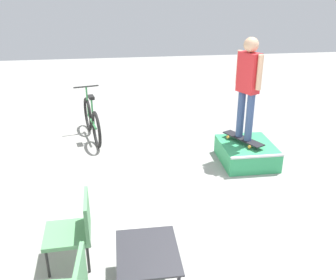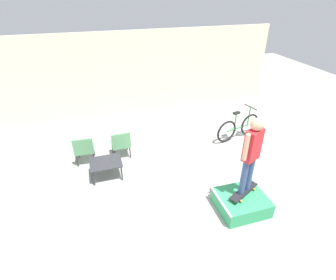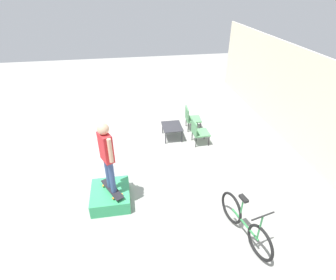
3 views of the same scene
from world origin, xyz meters
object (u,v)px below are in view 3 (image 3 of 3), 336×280
skateboard_on_ramp (112,189)px  bicycle (245,223)px  person_skater (107,153)px  patio_chair_right (198,131)px  coffee_table (172,127)px  skate_ramp_box (111,195)px  patio_chair_left (191,117)px

skateboard_on_ramp → bicycle: bicycle is taller
person_skater → patio_chair_right: 3.73m
skateboard_on_ramp → coffee_table: 3.42m
skateboard_on_ramp → bicycle: size_ratio=0.51×
skate_ramp_box → patio_chair_left: (-3.24, 2.82, 0.29)m
skateboard_on_ramp → bicycle: bearing=34.6°
coffee_table → bicycle: size_ratio=0.47×
patio_chair_left → bicycle: bearing=-176.9°
patio_chair_right → bicycle: bearing=177.5°
patio_chair_right → coffee_table: bearing=55.3°
person_skater → bicycle: bearing=36.8°
skate_ramp_box → person_skater: (0.06, 0.07, 1.32)m
skate_ramp_box → patio_chair_right: size_ratio=1.26×
person_skater → bicycle: person_skater is taller
bicycle → patio_chair_right: bearing=167.0°
patio_chair_right → bicycle: (3.76, -0.01, -0.08)m
bicycle → person_skater: bearing=-131.0°
patio_chair_left → bicycle: bicycle is taller
bicycle → patio_chair_left: bearing=167.0°
person_skater → patio_chair_right: bearing=104.8°
skate_ramp_box → person_skater: 1.32m
patio_chair_right → patio_chair_left: bearing=-2.3°
person_skater → bicycle: size_ratio=1.05×
coffee_table → bicycle: (4.26, 0.78, -0.01)m
skate_ramp_box → coffee_table: (-2.74, 2.04, 0.23)m
skate_ramp_box → patio_chair_right: bearing=128.4°
skateboard_on_ramp → patio_chair_left: patio_chair_left is taller
patio_chair_left → bicycle: 4.77m
coffee_table → patio_chair_right: patio_chair_right is taller
skateboard_on_ramp → person_skater: 1.06m
patio_chair_right → skateboard_on_ramp: bearing=127.5°
skateboard_on_ramp → skate_ramp_box: bearing=-159.1°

